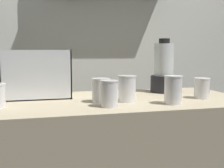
{
  "coord_description": "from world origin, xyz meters",
  "views": [
    {
      "loc": [
        -0.34,
        -1.36,
        1.15
      ],
      "look_at": [
        0.0,
        0.0,
        0.98
      ],
      "focal_mm": 44.03,
      "sensor_mm": 36.0,
      "label": 1
    }
  ],
  "objects_px": {
    "juice_cup_mango_far_right": "(173,92)",
    "blender_pitcher": "(164,71)",
    "juice_cup_pomegranate_left": "(101,92)",
    "juice_cup_mango_middle": "(109,95)",
    "carrot_display_bin": "(39,82)",
    "juice_cup_carrot_rightmost": "(202,89)",
    "juice_cup_orange_right": "(127,90)"
  },
  "relations": [
    {
      "from": "juice_cup_mango_middle",
      "to": "juice_cup_mango_far_right",
      "type": "relative_size",
      "value": 0.89
    },
    {
      "from": "juice_cup_orange_right",
      "to": "juice_cup_mango_far_right",
      "type": "relative_size",
      "value": 0.96
    },
    {
      "from": "juice_cup_pomegranate_left",
      "to": "juice_cup_orange_right",
      "type": "distance_m",
      "value": 0.13
    },
    {
      "from": "juice_cup_mango_far_right",
      "to": "juice_cup_pomegranate_left",
      "type": "bearing_deg",
      "value": 158.66
    },
    {
      "from": "juice_cup_mango_middle",
      "to": "juice_cup_carrot_rightmost",
      "type": "relative_size",
      "value": 1.11
    },
    {
      "from": "carrot_display_bin",
      "to": "juice_cup_mango_far_right",
      "type": "distance_m",
      "value": 0.71
    },
    {
      "from": "carrot_display_bin",
      "to": "juice_cup_mango_far_right",
      "type": "xyz_separation_m",
      "value": [
        0.61,
        -0.35,
        -0.02
      ]
    },
    {
      "from": "juice_cup_pomegranate_left",
      "to": "juice_cup_mango_far_right",
      "type": "height_order",
      "value": "juice_cup_mango_far_right"
    },
    {
      "from": "blender_pitcher",
      "to": "juice_cup_mango_middle",
      "type": "relative_size",
      "value": 2.7
    },
    {
      "from": "carrot_display_bin",
      "to": "blender_pitcher",
      "type": "bearing_deg",
      "value": 1.48
    },
    {
      "from": "juice_cup_mango_middle",
      "to": "juice_cup_orange_right",
      "type": "relative_size",
      "value": 0.93
    },
    {
      "from": "carrot_display_bin",
      "to": "juice_cup_pomegranate_left",
      "type": "bearing_deg",
      "value": -36.9
    },
    {
      "from": "juice_cup_carrot_rightmost",
      "to": "juice_cup_orange_right",
      "type": "bearing_deg",
      "value": 179.58
    },
    {
      "from": "juice_cup_mango_far_right",
      "to": "carrot_display_bin",
      "type": "bearing_deg",
      "value": 150.61
    },
    {
      "from": "juice_cup_orange_right",
      "to": "juice_cup_carrot_rightmost",
      "type": "relative_size",
      "value": 1.2
    },
    {
      "from": "juice_cup_mango_middle",
      "to": "juice_cup_carrot_rightmost",
      "type": "distance_m",
      "value": 0.54
    },
    {
      "from": "juice_cup_orange_right",
      "to": "juice_cup_mango_far_right",
      "type": "bearing_deg",
      "value": -30.76
    },
    {
      "from": "juice_cup_mango_far_right",
      "to": "blender_pitcher",
      "type": "bearing_deg",
      "value": 72.26
    },
    {
      "from": "blender_pitcher",
      "to": "juice_cup_mango_far_right",
      "type": "height_order",
      "value": "blender_pitcher"
    },
    {
      "from": "juice_cup_pomegranate_left",
      "to": "juice_cup_mango_far_right",
      "type": "distance_m",
      "value": 0.34
    },
    {
      "from": "juice_cup_carrot_rightmost",
      "to": "juice_cup_mango_middle",
      "type": "bearing_deg",
      "value": -169.03
    },
    {
      "from": "juice_cup_mango_middle",
      "to": "juice_cup_pomegranate_left",
      "type": "bearing_deg",
      "value": 96.58
    },
    {
      "from": "carrot_display_bin",
      "to": "blender_pitcher",
      "type": "height_order",
      "value": "blender_pitcher"
    },
    {
      "from": "carrot_display_bin",
      "to": "juice_cup_carrot_rightmost",
      "type": "distance_m",
      "value": 0.87
    },
    {
      "from": "blender_pitcher",
      "to": "juice_cup_carrot_rightmost",
      "type": "xyz_separation_m",
      "value": [
        0.1,
        -0.25,
        -0.08
      ]
    },
    {
      "from": "juice_cup_orange_right",
      "to": "juice_cup_carrot_rightmost",
      "type": "distance_m",
      "value": 0.41
    },
    {
      "from": "carrot_display_bin",
      "to": "juice_cup_mango_middle",
      "type": "height_order",
      "value": "carrot_display_bin"
    },
    {
      "from": "juice_cup_mango_middle",
      "to": "juice_cup_orange_right",
      "type": "height_order",
      "value": "juice_cup_orange_right"
    },
    {
      "from": "juice_cup_mango_middle",
      "to": "blender_pitcher",
      "type": "bearing_deg",
      "value": 40.13
    },
    {
      "from": "carrot_display_bin",
      "to": "juice_cup_pomegranate_left",
      "type": "relative_size",
      "value": 2.97
    },
    {
      "from": "juice_cup_pomegranate_left",
      "to": "juice_cup_carrot_rightmost",
      "type": "xyz_separation_m",
      "value": [
        0.54,
        -0.01,
        -0.0
      ]
    },
    {
      "from": "juice_cup_pomegranate_left",
      "to": "carrot_display_bin",
      "type": "bearing_deg",
      "value": 143.1
    }
  ]
}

